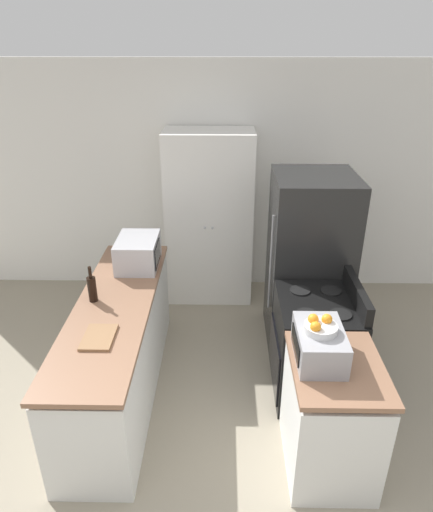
{
  "coord_description": "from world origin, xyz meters",
  "views": [
    {
      "loc": [
        0.06,
        -1.87,
        2.81
      ],
      "look_at": [
        0.0,
        1.73,
        1.05
      ],
      "focal_mm": 32.0,
      "sensor_mm": 36.0,
      "label": 1
    }
  ],
  "objects_px": {
    "refrigerator": "(309,261)",
    "fruit_bowl": "(320,326)",
    "stove": "(314,347)",
    "microwave": "(138,252)",
    "wine_bottle": "(92,288)",
    "pantry_cabinet": "(209,218)",
    "toaster_oven": "(319,344)"
  },
  "relations": [
    {
      "from": "microwave",
      "to": "toaster_oven",
      "type": "height_order",
      "value": "microwave"
    },
    {
      "from": "stove",
      "to": "wine_bottle",
      "type": "xyz_separation_m",
      "value": [
        -1.81,
        -0.0,
        0.55
      ]
    },
    {
      "from": "pantry_cabinet",
      "to": "microwave",
      "type": "bearing_deg",
      "value": -121.88
    },
    {
      "from": "stove",
      "to": "toaster_oven",
      "type": "height_order",
      "value": "toaster_oven"
    },
    {
      "from": "wine_bottle",
      "to": "fruit_bowl",
      "type": "distance_m",
      "value": 1.81
    },
    {
      "from": "stove",
      "to": "wine_bottle",
      "type": "bearing_deg",
      "value": -179.97
    },
    {
      "from": "stove",
      "to": "toaster_oven",
      "type": "relative_size",
      "value": 2.31
    },
    {
      "from": "stove",
      "to": "fruit_bowl",
      "type": "height_order",
      "value": "fruit_bowl"
    },
    {
      "from": "wine_bottle",
      "to": "pantry_cabinet",
      "type": "bearing_deg",
      "value": 61.51
    },
    {
      "from": "microwave",
      "to": "wine_bottle",
      "type": "xyz_separation_m",
      "value": [
        -0.26,
        -0.62,
        -0.02
      ]
    },
    {
      "from": "refrigerator",
      "to": "pantry_cabinet",
      "type": "bearing_deg",
      "value": 139.99
    },
    {
      "from": "toaster_oven",
      "to": "refrigerator",
      "type": "bearing_deg",
      "value": 82.83
    },
    {
      "from": "refrigerator",
      "to": "stove",
      "type": "bearing_deg",
      "value": -93.36
    },
    {
      "from": "wine_bottle",
      "to": "stove",
      "type": "bearing_deg",
      "value": 0.03
    },
    {
      "from": "stove",
      "to": "fruit_bowl",
      "type": "relative_size",
      "value": 4.9
    },
    {
      "from": "microwave",
      "to": "refrigerator",
      "type": "bearing_deg",
      "value": 6.29
    },
    {
      "from": "pantry_cabinet",
      "to": "wine_bottle",
      "type": "relative_size",
      "value": 6.34
    },
    {
      "from": "microwave",
      "to": "wine_bottle",
      "type": "relative_size",
      "value": 1.61
    },
    {
      "from": "fruit_bowl",
      "to": "microwave",
      "type": "bearing_deg",
      "value": 136.49
    },
    {
      "from": "pantry_cabinet",
      "to": "toaster_oven",
      "type": "distance_m",
      "value": 2.45
    },
    {
      "from": "microwave",
      "to": "toaster_oven",
      "type": "distance_m",
      "value": 1.93
    },
    {
      "from": "microwave",
      "to": "toaster_oven",
      "type": "bearing_deg",
      "value": -43.14
    },
    {
      "from": "pantry_cabinet",
      "to": "stove",
      "type": "distance_m",
      "value": 1.94
    },
    {
      "from": "stove",
      "to": "microwave",
      "type": "relative_size",
      "value": 2.13
    },
    {
      "from": "microwave",
      "to": "wine_bottle",
      "type": "distance_m",
      "value": 0.68
    },
    {
      "from": "refrigerator",
      "to": "toaster_oven",
      "type": "xyz_separation_m",
      "value": [
        -0.19,
        -1.49,
        0.14
      ]
    },
    {
      "from": "pantry_cabinet",
      "to": "fruit_bowl",
      "type": "xyz_separation_m",
      "value": [
        0.78,
        -2.32,
        0.18
      ]
    },
    {
      "from": "pantry_cabinet",
      "to": "refrigerator",
      "type": "height_order",
      "value": "pantry_cabinet"
    },
    {
      "from": "stove",
      "to": "microwave",
      "type": "height_order",
      "value": "microwave"
    },
    {
      "from": "pantry_cabinet",
      "to": "fruit_bowl",
      "type": "distance_m",
      "value": 2.46
    },
    {
      "from": "stove",
      "to": "pantry_cabinet",
      "type": "bearing_deg",
      "value": 119.86
    },
    {
      "from": "refrigerator",
      "to": "fruit_bowl",
      "type": "bearing_deg",
      "value": -97.52
    }
  ]
}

